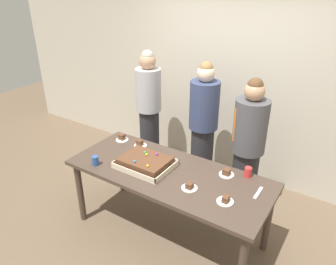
{
  "coord_description": "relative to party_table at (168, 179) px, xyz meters",
  "views": [
    {
      "loc": [
        1.48,
        -2.28,
        2.56
      ],
      "look_at": [
        -0.1,
        0.15,
        1.15
      ],
      "focal_mm": 34.27,
      "sensor_mm": 36.0,
      "label": 1
    }
  ],
  "objects": [
    {
      "name": "ground_plane",
      "position": [
        0.0,
        0.0,
        -0.71
      ],
      "size": [
        12.0,
        12.0,
        0.0
      ],
      "primitive_type": "plane",
      "color": "brown"
    },
    {
      "name": "interior_back_panel",
      "position": [
        0.0,
        1.6,
        0.79
      ],
      "size": [
        8.0,
        0.12,
        3.0
      ],
      "primitive_type": "cube",
      "color": "beige",
      "rests_on": "ground_plane"
    },
    {
      "name": "party_table",
      "position": [
        0.0,
        0.0,
        0.0
      ],
      "size": [
        2.07,
        0.86,
        0.8
      ],
      "color": "#47382D",
      "rests_on": "ground_plane"
    },
    {
      "name": "sheet_cake",
      "position": [
        -0.26,
        -0.04,
        0.14
      ],
      "size": [
        0.55,
        0.43,
        0.12
      ],
      "color": "beige",
      "rests_on": "party_table"
    },
    {
      "name": "plated_slice_near_left",
      "position": [
        -0.57,
        0.28,
        0.11
      ],
      "size": [
        0.15,
        0.15,
        0.07
      ],
      "color": "white",
      "rests_on": "party_table"
    },
    {
      "name": "plated_slice_near_right",
      "position": [
        0.32,
        -0.13,
        0.11
      ],
      "size": [
        0.15,
        0.15,
        0.06
      ],
      "color": "white",
      "rests_on": "party_table"
    },
    {
      "name": "plated_slice_far_left",
      "position": [
        0.68,
        -0.14,
        0.11
      ],
      "size": [
        0.15,
        0.15,
        0.06
      ],
      "color": "white",
      "rests_on": "party_table"
    },
    {
      "name": "plated_slice_far_right",
      "position": [
        -0.84,
        0.28,
        0.11
      ],
      "size": [
        0.15,
        0.15,
        0.07
      ],
      "color": "white",
      "rests_on": "party_table"
    },
    {
      "name": "plated_slice_center_front",
      "position": [
        0.51,
        0.26,
        0.11
      ],
      "size": [
        0.15,
        0.15,
        0.07
      ],
      "color": "white",
      "rests_on": "party_table"
    },
    {
      "name": "drink_cup_nearest",
      "position": [
        0.69,
        0.35,
        0.14
      ],
      "size": [
        0.07,
        0.07,
        0.1
      ],
      "primitive_type": "cylinder",
      "color": "red",
      "rests_on": "party_table"
    },
    {
      "name": "drink_cup_middle",
      "position": [
        -0.71,
        -0.3,
        0.14
      ],
      "size": [
        0.07,
        0.07,
        0.1
      ],
      "primitive_type": "cylinder",
      "color": "#2D5199",
      "rests_on": "party_table"
    },
    {
      "name": "cake_server_utensil",
      "position": [
        0.87,
        0.15,
        0.09
      ],
      "size": [
        0.03,
        0.2,
        0.01
      ],
      "primitive_type": "cube",
      "color": "silver",
      "rests_on": "party_table"
    },
    {
      "name": "person_serving_front",
      "position": [
        -0.97,
        1.0,
        0.2
      ],
      "size": [
        0.34,
        0.34,
        1.73
      ],
      "rotation": [
        0.0,
        0.0,
        -0.97
      ],
      "color": "#28282D",
      "rests_on": "ground_plane"
    },
    {
      "name": "person_green_shirt_behind",
      "position": [
        0.53,
        0.77,
        0.15
      ],
      "size": [
        0.36,
        0.36,
        1.67
      ],
      "rotation": [
        0.0,
        0.0,
        -2.35
      ],
      "color": "#28282D",
      "rests_on": "ground_plane"
    },
    {
      "name": "person_striped_tie_right",
      "position": [
        -0.13,
        1.0,
        0.17
      ],
      "size": [
        0.36,
        0.36,
        1.7
      ],
      "rotation": [
        0.0,
        0.0,
        -1.69
      ],
      "color": "#28282D",
      "rests_on": "ground_plane"
    }
  ]
}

